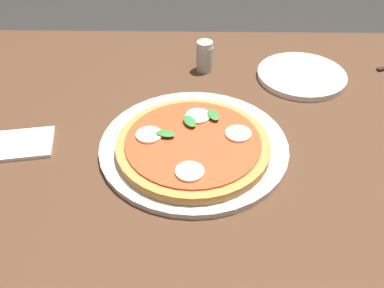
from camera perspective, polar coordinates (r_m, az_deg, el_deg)
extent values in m
cube|color=#4C301E|center=(0.84, 0.49, -1.59)|extent=(1.39, 1.03, 0.04)
cube|color=#4C301E|center=(1.54, 24.08, -1.32)|extent=(0.07, 0.07, 0.70)
cube|color=#4C301E|center=(1.54, -22.84, -0.82)|extent=(0.07, 0.07, 0.70)
cylinder|color=silver|center=(0.82, 0.00, -0.21)|extent=(0.36, 0.36, 0.01)
cylinder|color=#C6843F|center=(0.80, -0.12, -0.23)|extent=(0.29, 0.29, 0.02)
cylinder|color=#CC4723|center=(0.79, -0.12, 0.38)|extent=(0.25, 0.25, 0.00)
cylinder|color=#F4EACC|center=(0.81, -5.98, 1.22)|extent=(0.05, 0.05, 0.00)
cylinder|color=#F4EACC|center=(0.73, -0.59, -3.68)|extent=(0.05, 0.05, 0.00)
cylinder|color=#F4EACC|center=(0.81, 5.91, 1.50)|extent=(0.05, 0.05, 0.00)
cylinder|color=#F4EACC|center=(0.85, 0.41, 3.75)|extent=(0.05, 0.05, 0.00)
ellipsoid|color=#337F38|center=(0.85, 2.60, 3.91)|extent=(0.03, 0.04, 0.00)
ellipsoid|color=#337F38|center=(0.80, -3.81, 1.41)|extent=(0.04, 0.03, 0.00)
ellipsoid|color=#337F38|center=(0.83, -0.57, 3.08)|extent=(0.04, 0.04, 0.00)
cylinder|color=white|center=(1.07, 14.16, 8.82)|extent=(0.21, 0.21, 0.01)
cube|color=white|center=(0.90, -22.25, -0.02)|extent=(0.14, 0.11, 0.01)
cylinder|color=#B2B7AD|center=(1.06, 1.48, 11.30)|extent=(0.04, 0.04, 0.06)
cylinder|color=silver|center=(1.04, 1.52, 13.12)|extent=(0.04, 0.04, 0.01)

